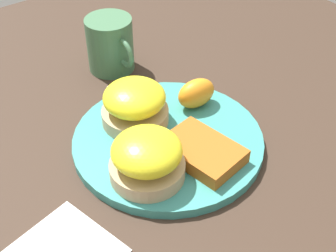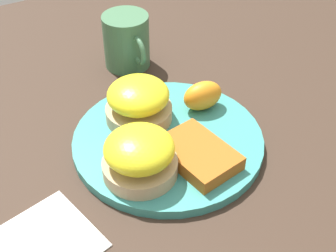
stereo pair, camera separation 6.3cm
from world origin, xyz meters
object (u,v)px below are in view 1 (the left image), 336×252
(hashbrown_patty, at_px, (202,151))
(fork, at_px, (138,118))
(sandwich_benedict_left, at_px, (135,104))
(orange_wedge, at_px, (196,93))
(cup, at_px, (111,45))
(sandwich_benedict_right, at_px, (147,158))

(hashbrown_patty, xyz_separation_m, fork, (-0.11, -0.02, -0.01))
(sandwich_benedict_left, height_order, orange_wedge, sandwich_benedict_left)
(hashbrown_patty, relative_size, cup, 0.95)
(orange_wedge, relative_size, fork, 0.28)
(hashbrown_patty, relative_size, orange_wedge, 1.71)
(fork, bearing_deg, hashbrown_patty, 12.01)
(hashbrown_patty, relative_size, fork, 0.48)
(fork, distance_m, cup, 0.17)
(sandwich_benedict_right, height_order, cup, cup)
(sandwich_benedict_left, bearing_deg, hashbrown_patty, 14.06)
(fork, height_order, cup, cup)
(fork, bearing_deg, orange_wedge, 75.65)
(hashbrown_patty, bearing_deg, sandwich_benedict_left, -165.94)
(sandwich_benedict_left, xyz_separation_m, hashbrown_patty, (0.11, 0.03, -0.02))
(sandwich_benedict_right, bearing_deg, cup, 157.93)
(fork, bearing_deg, sandwich_benedict_right, -27.79)
(hashbrown_patty, distance_m, cup, 0.27)
(sandwich_benedict_right, bearing_deg, orange_wedge, 118.30)
(orange_wedge, distance_m, cup, 0.18)
(sandwich_benedict_left, relative_size, fork, 0.45)
(cup, bearing_deg, orange_wedge, 11.48)
(sandwich_benedict_left, relative_size, orange_wedge, 1.59)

